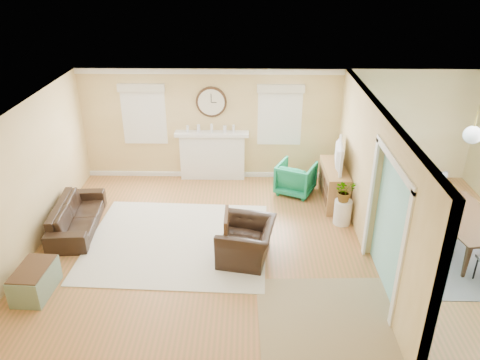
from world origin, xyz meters
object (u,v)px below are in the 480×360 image
Objects in this scene: credenza at (334,184)px; dining_table at (464,231)px; eames_chair at (247,241)px; green_chair at (296,178)px; sofa at (77,216)px.

credenza is 2.72m from dining_table.
green_chair is (1.08, 2.53, 0.02)m from eames_chair.
eames_chair is 2.75m from green_chair.
dining_table is at bearing 168.31° from green_chair.
sofa is 1.83× the size of eames_chair.
green_chair reaches higher than eames_chair.
sofa is 1.39× the size of credenza.
eames_chair is 3.97m from dining_table.
green_chair is 0.57× the size of credenza.
credenza reaches higher than sofa.
dining_table is at bearing -99.08° from sofa.
green_chair is at bearing 167.75° from eames_chair.
credenza is at bearing 42.03° from dining_table.
green_chair is (4.38, 1.61, 0.08)m from sofa.
credenza is at bearing 150.06° from eames_chair.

